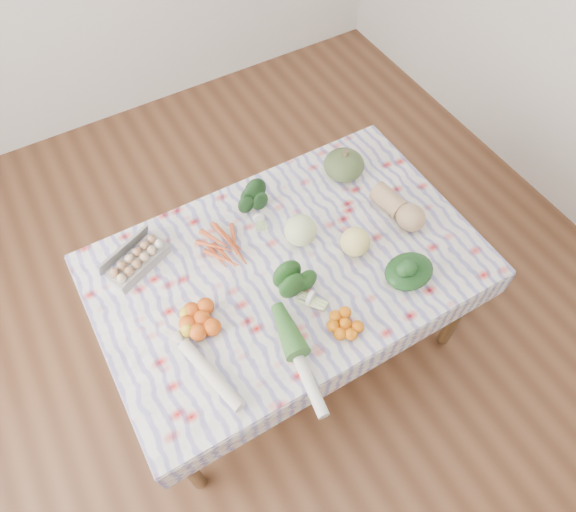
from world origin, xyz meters
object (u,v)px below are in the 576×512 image
object	(u,v)px
butternut_squash	(399,206)
egg_carton	(139,262)
dining_table	(288,274)
kabocha_squash	(344,165)
cabbage	(300,230)
grapefruit	(355,242)

from	to	relation	value
butternut_squash	egg_carton	bearing A→B (deg)	155.92
egg_carton	butternut_squash	bearing A→B (deg)	-38.76
dining_table	kabocha_squash	world-z (taller)	kabocha_squash
dining_table	cabbage	size ratio (longest dim) A/B	11.18
butternut_squash	grapefruit	world-z (taller)	grapefruit
dining_table	grapefruit	world-z (taller)	grapefruit
egg_carton	cabbage	world-z (taller)	cabbage
cabbage	grapefruit	distance (m)	0.24
dining_table	cabbage	xyz separation A→B (m)	(0.11, 0.08, 0.16)
grapefruit	butternut_squash	bearing A→B (deg)	12.76
butternut_squash	grapefruit	bearing A→B (deg)	-175.07
dining_table	kabocha_squash	size ratio (longest dim) A/B	8.13
cabbage	butternut_squash	size ratio (longest dim) A/B	0.52
dining_table	kabocha_squash	xyz separation A→B (m)	(0.50, 0.32, 0.15)
dining_table	egg_carton	bearing A→B (deg)	151.28
egg_carton	grapefruit	distance (m)	0.93
dining_table	egg_carton	size ratio (longest dim) A/B	5.71
butternut_squash	grapefruit	size ratio (longest dim) A/B	2.12
cabbage	dining_table	bearing A→B (deg)	-143.13
egg_carton	butternut_squash	distance (m)	1.18
cabbage	butternut_squash	world-z (taller)	cabbage
cabbage	butternut_squash	xyz separation A→B (m)	(0.46, -0.10, -0.01)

